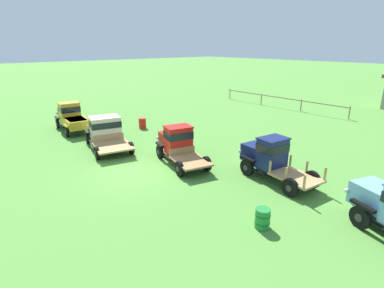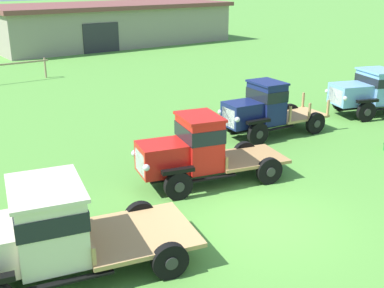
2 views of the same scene
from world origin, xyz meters
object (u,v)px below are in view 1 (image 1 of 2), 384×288
Objects in this scene: vintage_truck_foreground_near at (71,117)px; vintage_truck_far_side at (270,157)px; oil_drum_near_fence at (262,218)px; vintage_truck_second_in_line at (105,130)px; oil_drum_beside_row at (142,123)px; vintage_truck_midrow_center at (178,143)px.

vintage_truck_far_side is (15.97, 4.61, 0.00)m from vintage_truck_foreground_near.
oil_drum_near_fence is at bearing 1.72° from vintage_truck_foreground_near.
vintage_truck_foreground_near reaches higher than oil_drum_near_fence.
oil_drum_beside_row is (-2.29, 4.32, -0.67)m from vintage_truck_second_in_line.
oil_drum_beside_row is 1.08× the size of oil_drum_near_fence.
vintage_truck_second_in_line is 1.23× the size of vintage_truck_far_side.
vintage_truck_far_side is at bearing 23.98° from vintage_truck_midrow_center.
vintage_truck_midrow_center is (5.48, 2.02, 0.01)m from vintage_truck_second_in_line.
vintage_truck_second_in_line is 5.85m from vintage_truck_midrow_center.
vintage_truck_far_side is 4.88m from oil_drum_near_fence.
oil_drum_beside_row is 15.93m from oil_drum_near_fence.
oil_drum_near_fence is (2.62, -4.05, -0.72)m from vintage_truck_far_side.
vintage_truck_foreground_near is at bearing -124.40° from oil_drum_beside_row.
vintage_truck_far_side is 12.78m from oil_drum_beside_row.
vintage_truck_second_in_line reaches higher than oil_drum_near_fence.
vintage_truck_second_in_line reaches higher than oil_drum_beside_row.
vintage_truck_foreground_near is at bearing -163.91° from vintage_truck_far_side.
vintage_truck_second_in_line is at bearing -179.16° from oil_drum_near_fence.
vintage_truck_midrow_center is (10.99, 2.39, -0.01)m from vintage_truck_foreground_near.
oil_drum_near_fence is at bearing -15.03° from oil_drum_beside_row.
oil_drum_near_fence is at bearing 0.84° from vintage_truck_second_in_line.
vintage_truck_midrow_center is 5.71× the size of oil_drum_beside_row.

